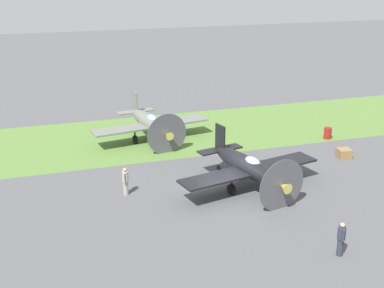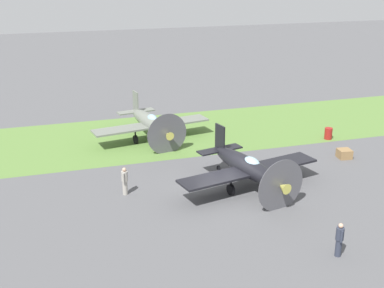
% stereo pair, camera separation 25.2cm
% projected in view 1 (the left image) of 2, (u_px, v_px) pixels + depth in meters
% --- Properties ---
extents(ground_plane, '(160.00, 160.00, 0.00)m').
position_uv_depth(ground_plane, '(221.00, 194.00, 30.24)').
color(ground_plane, '#515154').
extents(grass_verge, '(120.00, 11.00, 0.01)m').
position_uv_depth(grass_verge, '(170.00, 134.00, 40.79)').
color(grass_verge, '#567A38').
rests_on(grass_verge, ground).
extents(airplane_lead, '(9.44, 7.54, 3.34)m').
position_uv_depth(airplane_lead, '(248.00, 167.00, 30.59)').
color(airplane_lead, black).
rests_on(airplane_lead, ground).
extents(airplane_wingman, '(9.41, 7.49, 3.33)m').
position_uv_depth(airplane_wingman, '(150.00, 123.00, 39.03)').
color(airplane_wingman, slate).
rests_on(airplane_wingman, ground).
extents(ground_crew_chief, '(0.38, 0.61, 1.73)m').
position_uv_depth(ground_crew_chief, '(341.00, 238.00, 23.58)').
color(ground_crew_chief, '#2D3342').
rests_on(ground_crew_chief, ground).
extents(ground_crew_mechanic, '(0.38, 0.58, 1.73)m').
position_uv_depth(ground_crew_mechanic, '(125.00, 181.00, 29.83)').
color(ground_crew_mechanic, '#9E998E').
rests_on(ground_crew_mechanic, ground).
extents(fuel_drum, '(0.60, 0.60, 0.90)m').
position_uv_depth(fuel_drum, '(328.00, 133.00, 39.58)').
color(fuel_drum, maroon).
rests_on(fuel_drum, ground).
extents(supply_crate, '(1.00, 1.00, 0.64)m').
position_uv_depth(supply_crate, '(344.00, 153.00, 35.77)').
color(supply_crate, olive).
rests_on(supply_crate, ground).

